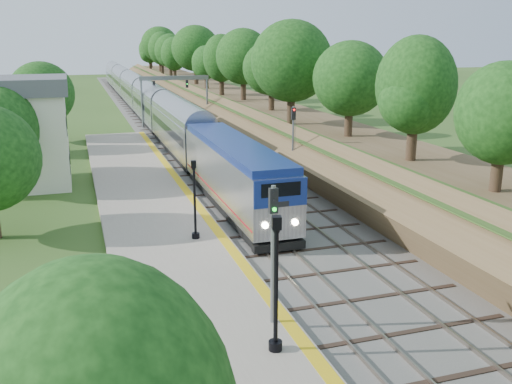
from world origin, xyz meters
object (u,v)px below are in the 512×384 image
object	(u,v)px
lamppost_far	(195,204)
train	(143,100)
signal_gantry	(174,87)
signal_platform	(273,240)
signal_farside	(293,136)
lamppost_mid	(276,292)
station_building	(9,132)

from	to	relation	value
lamppost_far	train	bearing A→B (deg)	85.98
signal_gantry	signal_platform	size ratio (longest dim) A/B	1.57
signal_farside	lamppost_mid	bearing A→B (deg)	-112.67
station_building	signal_gantry	bearing A→B (deg)	56.62
lamppost_far	signal_farside	distance (m)	15.04
lamppost_mid	train	bearing A→B (deg)	86.95
station_building	lamppost_far	xyz separation A→B (m)	(10.26, -16.13, -1.81)
signal_platform	signal_farside	size ratio (longest dim) A/B	0.94
train	lamppost_mid	size ratio (longest dim) A/B	23.58
train	lamppost_far	world-z (taller)	lamppost_far
lamppost_far	signal_gantry	bearing A→B (deg)	81.42
lamppost_far	signal_platform	distance (m)	10.13
station_building	signal_gantry	distance (m)	29.94
lamppost_far	signal_platform	bearing A→B (deg)	-85.23
signal_gantry	signal_platform	distance (m)	51.42
lamppost_mid	signal_platform	size ratio (longest dim) A/B	0.91
signal_gantry	train	size ratio (longest dim) A/B	0.07
station_building	lamppost_far	distance (m)	19.20
station_building	signal_farside	distance (m)	20.79
train	signal_platform	bearing A→B (deg)	-92.63
train	signal_platform	size ratio (longest dim) A/B	21.36
signal_platform	signal_farside	distance (m)	23.09
lamppost_mid	signal_platform	bearing A→B (deg)	73.59
signal_gantry	lamppost_far	xyz separation A→B (m)	(-6.21, -41.12, -2.54)
station_building	train	size ratio (longest dim) A/B	0.08
train	signal_platform	world-z (taller)	signal_platform
lamppost_mid	station_building	bearing A→B (deg)	110.59
train	lamppost_far	distance (m)	53.27
signal_gantry	lamppost_mid	size ratio (longest dim) A/B	1.73
lamppost_mid	signal_farside	bearing A→B (deg)	67.33
station_building	signal_farside	bearing A→B (deg)	-13.66
station_building	signal_platform	xyz separation A→B (m)	(11.10, -26.13, -0.43)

